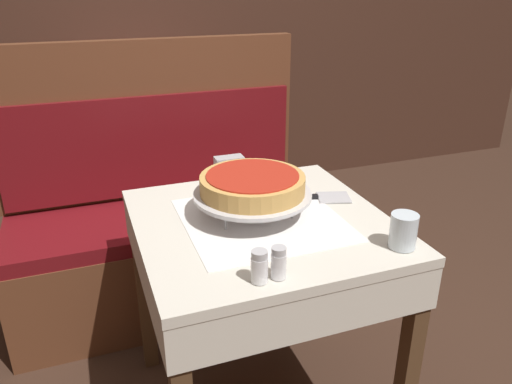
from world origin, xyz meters
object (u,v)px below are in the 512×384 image
at_px(booth_bench, 165,235).
at_px(water_glass_near, 403,231).
at_px(pizza_pan_stand, 253,196).
at_px(dining_table_rear, 146,129).
at_px(dining_table_front, 262,249).
at_px(salt_shaker, 259,267).
at_px(napkin_holder, 230,169).
at_px(pizza_server, 313,197).
at_px(condiment_caddy, 139,99).
at_px(pepper_shaker, 279,263).
at_px(deep_dish_pizza, 252,184).

bearing_deg(booth_bench, water_glass_near, -64.62).
bearing_deg(pizza_pan_stand, dining_table_rear, 93.97).
height_order(dining_table_front, salt_shaker, salt_shaker).
bearing_deg(napkin_holder, booth_bench, 114.87).
relative_size(pizza_server, napkin_holder, 2.65).
xyz_separation_m(water_glass_near, condiment_caddy, (-0.43, 1.85, -0.01)).
height_order(pizza_pan_stand, water_glass_near, water_glass_near).
height_order(dining_table_rear, pizza_server, pizza_server).
distance_m(dining_table_rear, pizza_pan_stand, 1.51).
bearing_deg(salt_shaker, pizza_pan_stand, 72.71).
bearing_deg(pepper_shaker, water_glass_near, 3.63).
height_order(pizza_server, condiment_caddy, condiment_caddy).
height_order(pizza_pan_stand, pepper_shaker, pepper_shaker).
height_order(deep_dish_pizza, pepper_shaker, deep_dish_pizza).
bearing_deg(pepper_shaker, condiment_caddy, 91.97).
height_order(water_glass_near, napkin_holder, water_glass_near).
bearing_deg(pepper_shaker, booth_bench, 96.09).
bearing_deg(dining_table_rear, booth_bench, -94.46).
bearing_deg(pepper_shaker, pizza_pan_stand, 80.46).
xyz_separation_m(dining_table_front, salt_shaker, (-0.12, -0.31, 0.14)).
xyz_separation_m(deep_dish_pizza, salt_shaker, (-0.11, -0.34, -0.06)).
bearing_deg(water_glass_near, salt_shaker, -176.79).
distance_m(pizza_pan_stand, pizza_server, 0.24).
bearing_deg(pizza_pan_stand, dining_table_front, -65.43).
height_order(dining_table_rear, salt_shaker, salt_shaker).
xyz_separation_m(pizza_server, salt_shaker, (-0.33, -0.39, 0.04)).
distance_m(pizza_pan_stand, condiment_caddy, 1.53).
bearing_deg(pizza_pan_stand, deep_dish_pizza, -90.00).
distance_m(dining_table_front, deep_dish_pizza, 0.21).
relative_size(booth_bench, pizza_server, 4.92).
distance_m(dining_table_front, dining_table_rear, 1.54).
relative_size(dining_table_front, dining_table_rear, 0.99).
bearing_deg(booth_bench, napkin_holder, -65.13).
bearing_deg(condiment_caddy, water_glass_near, -76.86).
distance_m(booth_bench, condiment_caddy, 0.95).
height_order(deep_dish_pizza, napkin_holder, deep_dish_pizza).
relative_size(deep_dish_pizza, pepper_shaker, 3.82).
distance_m(dining_table_rear, pizza_server, 1.49).
bearing_deg(water_glass_near, napkin_holder, 115.71).
xyz_separation_m(pizza_pan_stand, water_glass_near, (0.31, -0.32, -0.02)).
xyz_separation_m(dining_table_front, napkin_holder, (0.00, 0.32, 0.15)).
distance_m(pepper_shaker, condiment_caddy, 1.87).
xyz_separation_m(booth_bench, salt_shaker, (0.06, -1.03, 0.43)).
distance_m(water_glass_near, condiment_caddy, 1.90).
relative_size(booth_bench, water_glass_near, 13.76).
bearing_deg(water_glass_near, booth_bench, 115.38).
bearing_deg(pizza_pan_stand, water_glass_near, -45.88).
distance_m(dining_table_rear, deep_dish_pizza, 1.52).
bearing_deg(pizza_pan_stand, booth_bench, 103.70).
height_order(pizza_pan_stand, napkin_holder, napkin_holder).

